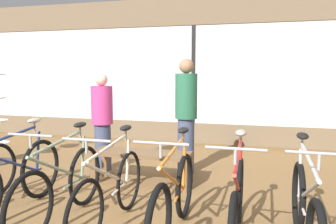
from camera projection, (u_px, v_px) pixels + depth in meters
ground_plane at (125, 217)px, 3.60m from camera, size 24.00×24.00×0.00m
shop_back_wall at (193, 70)px, 7.23m from camera, size 12.00×0.08×3.20m
bicycle_left at (13, 178)px, 3.67m from camera, size 0.46×1.76×1.05m
bicycle_center_left at (62, 186)px, 3.45m from camera, size 0.46×1.71×1.03m
bicycle_center at (111, 191)px, 3.32m from camera, size 0.46×1.69×1.02m
bicycle_center_right at (174, 199)px, 3.12m from camera, size 0.46×1.69×1.03m
bicycle_right at (237, 205)px, 2.99m from camera, size 0.46×1.72×1.02m
bicycle_far_right at (306, 213)px, 2.83m from camera, size 0.46×1.71×1.03m
display_bench at (142, 157)px, 4.65m from camera, size 1.40×0.44×0.46m
customer_near_rack at (102, 121)px, 5.23m from camera, size 0.48×0.48×1.56m
customer_by_window at (186, 114)px, 5.07m from camera, size 0.38×0.38×1.79m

